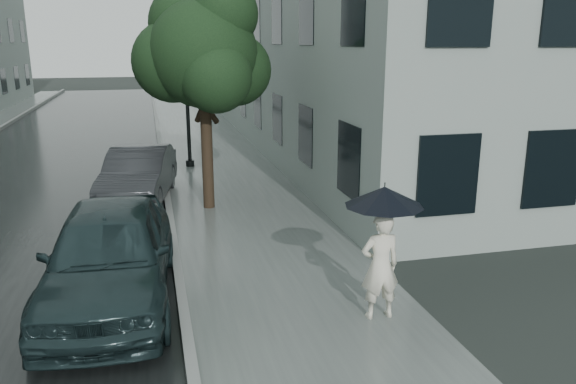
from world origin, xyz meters
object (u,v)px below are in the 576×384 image
object	(u,v)px
street_tree	(203,52)
lamp_post	(181,68)
car_near	(110,254)
pedestrian	(380,266)
car_far	(139,175)

from	to	relation	value
street_tree	lamp_post	size ratio (longest dim) A/B	0.96
street_tree	lamp_post	xyz separation A→B (m)	(-0.24, 4.70, -0.57)
car_near	pedestrian	bearing A→B (deg)	-18.00
car_near	car_far	size ratio (longest dim) A/B	1.12
lamp_post	car_near	size ratio (longest dim) A/B	1.20
lamp_post	car_far	distance (m)	4.73
pedestrian	car_near	distance (m)	4.11
street_tree	car_near	bearing A→B (deg)	-112.32
pedestrian	car_far	size ratio (longest dim) A/B	0.39
lamp_post	car_far	size ratio (longest dim) A/B	1.35
pedestrian	lamp_post	size ratio (longest dim) A/B	0.29
lamp_post	car_near	xyz separation A→B (m)	(-1.77, -9.59, -2.35)
lamp_post	car_far	xyz separation A→B (m)	(-1.41, -3.79, -2.46)
pedestrian	street_tree	bearing A→B (deg)	-74.31
pedestrian	car_far	world-z (taller)	pedestrian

